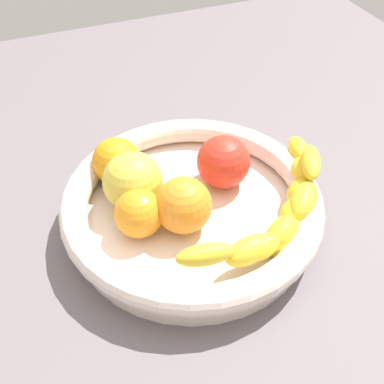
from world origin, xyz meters
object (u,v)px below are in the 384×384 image
Objects in this scene: banana_draped_left at (276,222)px; apple_yellow at (133,181)px; orange_front at (183,205)px; orange_mid_right at (117,162)px; banana_draped_right at (293,200)px; fruit_bowl at (192,207)px; orange_mid_left at (139,213)px; tomato_red at (223,162)px.

apple_yellow is at bearing 137.26° from banana_draped_left.
apple_yellow is (-4.22, 5.64, 0.30)cm from orange_front.
orange_mid_right is (-13.40, 16.61, -0.10)cm from banana_draped_left.
banana_draped_right is at bearing -28.06° from apple_yellow.
apple_yellow reaches higher than fruit_bowl.
orange_mid_left reaches higher than fruit_bowl.
banana_draped_right is (10.64, -5.18, 2.00)cm from fruit_bowl.
banana_draped_left is 17.30cm from apple_yellow.
orange_mid_right reaches higher than fruit_bowl.
tomato_red reaches higher than orange_mid_right.
banana_draped_right is at bearing -25.96° from fruit_bowl.
banana_draped_left is at bearing -84.22° from tomato_red.
banana_draped_left is 21.35cm from orange_mid_right.
fruit_bowl is 5.49× the size of orange_mid_left.
orange_mid_left is at bearing -161.85° from tomato_red.
fruit_bowl is 11.21cm from orange_mid_right.
orange_front reaches higher than fruit_bowl.
tomato_red is at bearing 18.15° from orange_mid_left.
orange_mid_left is 9.41cm from orange_mid_right.
fruit_bowl is 6.98cm from tomato_red.
tomato_red reaches higher than banana_draped_right.
fruit_bowl is at bearing -149.75° from tomato_red.
banana_draped_right is (3.98, 2.85, -0.63)cm from banana_draped_left.
apple_yellow reaches higher than orange_mid_right.
tomato_red is (7.35, 5.15, 0.06)cm from orange_front.
banana_draped_left is at bearing -144.43° from banana_draped_right.
banana_draped_right is 18.93cm from apple_yellow.
banana_draped_right is at bearing 35.57° from banana_draped_left.
fruit_bowl is 1.36× the size of banana_draped_left.
fruit_bowl is 3.83cm from orange_front.
orange_front is 5.10cm from orange_mid_left.
tomato_red is at bearing 95.78° from banana_draped_left.
fruit_bowl is 7.21cm from orange_mid_left.
orange_front is 7.05cm from apple_yellow.
apple_yellow reaches higher than orange_front.
orange_mid_left is at bearing 167.35° from orange_front.
apple_yellow is 1.07× the size of tomato_red.
orange_front is 11.61cm from orange_mid_right.
apple_yellow is at bearing 126.80° from orange_front.
orange_front is at bearing -144.98° from tomato_red.
banana_draped_left is 3.41× the size of tomato_red.
orange_mid_right is at bearing 156.36° from tomato_red.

